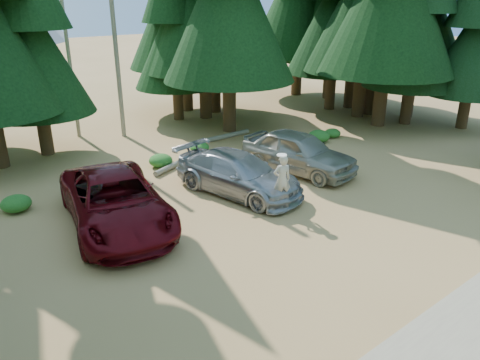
{
  "coord_description": "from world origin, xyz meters",
  "views": [
    {
      "loc": [
        -9.99,
        -9.38,
        7.41
      ],
      "look_at": [
        -0.3,
        2.69,
        1.25
      ],
      "focal_mm": 35.0,
      "sensor_mm": 36.0,
      "label": 1
    }
  ],
  "objects_px": {
    "silver_minivan_center": "(238,174)",
    "log_right": "(241,154)",
    "log_left": "(180,162)",
    "red_pickup": "(116,201)",
    "log_mid": "(226,136)",
    "frisbee_player": "(282,179)",
    "silver_minivan_right": "(298,152)"
  },
  "relations": [
    {
      "from": "frisbee_player",
      "to": "log_mid",
      "type": "height_order",
      "value": "frisbee_player"
    },
    {
      "from": "red_pickup",
      "to": "frisbee_player",
      "type": "relative_size",
      "value": 3.53
    },
    {
      "from": "red_pickup",
      "to": "frisbee_player",
      "type": "xyz_separation_m",
      "value": [
        5.2,
        -2.66,
        0.33
      ]
    },
    {
      "from": "silver_minivan_right",
      "to": "silver_minivan_center",
      "type": "bearing_deg",
      "value": 174.27
    },
    {
      "from": "frisbee_player",
      "to": "log_left",
      "type": "height_order",
      "value": "frisbee_player"
    },
    {
      "from": "log_right",
      "to": "silver_minivan_right",
      "type": "bearing_deg",
      "value": -83.85
    },
    {
      "from": "silver_minivan_right",
      "to": "log_right",
      "type": "xyz_separation_m",
      "value": [
        -0.8,
        3.08,
        -0.77
      ]
    },
    {
      "from": "log_left",
      "to": "red_pickup",
      "type": "bearing_deg",
      "value": -163.75
    },
    {
      "from": "silver_minivan_center",
      "to": "log_right",
      "type": "height_order",
      "value": "silver_minivan_center"
    },
    {
      "from": "red_pickup",
      "to": "log_mid",
      "type": "relative_size",
      "value": 2.07
    },
    {
      "from": "frisbee_player",
      "to": "log_mid",
      "type": "relative_size",
      "value": 0.59
    },
    {
      "from": "silver_minivan_center",
      "to": "silver_minivan_right",
      "type": "distance_m",
      "value": 3.63
    },
    {
      "from": "red_pickup",
      "to": "log_mid",
      "type": "height_order",
      "value": "red_pickup"
    },
    {
      "from": "silver_minivan_right",
      "to": "frisbee_player",
      "type": "distance_m",
      "value": 4.29
    },
    {
      "from": "silver_minivan_center",
      "to": "log_mid",
      "type": "relative_size",
      "value": 1.77
    },
    {
      "from": "red_pickup",
      "to": "silver_minivan_right",
      "type": "distance_m",
      "value": 8.64
    },
    {
      "from": "silver_minivan_right",
      "to": "frisbee_player",
      "type": "bearing_deg",
      "value": -153.21
    },
    {
      "from": "frisbee_player",
      "to": "log_mid",
      "type": "xyz_separation_m",
      "value": [
        4.03,
        8.67,
        -1.1
      ]
    },
    {
      "from": "log_right",
      "to": "log_mid",
      "type": "bearing_deg",
      "value": 56.84
    },
    {
      "from": "log_left",
      "to": "frisbee_player",
      "type": "bearing_deg",
      "value": -109.73
    },
    {
      "from": "silver_minivan_center",
      "to": "log_left",
      "type": "height_order",
      "value": "silver_minivan_center"
    },
    {
      "from": "frisbee_player",
      "to": "log_right",
      "type": "relative_size",
      "value": 0.4
    },
    {
      "from": "silver_minivan_right",
      "to": "log_left",
      "type": "distance_m",
      "value": 5.52
    },
    {
      "from": "frisbee_player",
      "to": "log_mid",
      "type": "bearing_deg",
      "value": -94.51
    },
    {
      "from": "log_left",
      "to": "log_right",
      "type": "distance_m",
      "value": 3.05
    },
    {
      "from": "silver_minivan_center",
      "to": "log_right",
      "type": "distance_m",
      "value": 4.42
    },
    {
      "from": "silver_minivan_center",
      "to": "log_left",
      "type": "distance_m",
      "value": 4.32
    },
    {
      "from": "red_pickup",
      "to": "silver_minivan_center",
      "type": "bearing_deg",
      "value": 8.29
    },
    {
      "from": "red_pickup",
      "to": "log_mid",
      "type": "distance_m",
      "value": 11.04
    },
    {
      "from": "frisbee_player",
      "to": "log_mid",
      "type": "distance_m",
      "value": 9.62
    },
    {
      "from": "red_pickup",
      "to": "log_right",
      "type": "height_order",
      "value": "red_pickup"
    },
    {
      "from": "log_right",
      "to": "red_pickup",
      "type": "bearing_deg",
      "value": -167.69
    }
  ]
}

